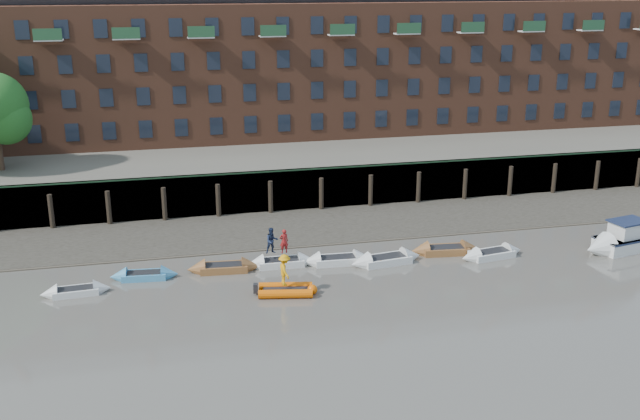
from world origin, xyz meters
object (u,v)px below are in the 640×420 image
object	(u,v)px
rowboat_4	(337,260)
person_rib_crew	(285,270)
rowboat_0	(76,291)
rowboat_1	(144,275)
rowboat_5	(386,260)
rowboat_2	(224,268)
rib_tender	(288,290)
rowboat_3	(281,262)
person_rower_a	(284,241)
motor_launch	(619,241)
rowboat_6	(445,250)
rowboat_7	(492,254)
person_rower_b	(272,241)

from	to	relation	value
rowboat_4	person_rib_crew	xyz separation A→B (m)	(-4.12, -3.89, 1.25)
rowboat_0	rowboat_1	distance (m)	4.15
rowboat_1	rowboat_5	xyz separation A→B (m)	(15.08, -0.95, 0.04)
rowboat_2	rib_tender	distance (m)	5.40
rowboat_3	person_rower_a	world-z (taller)	person_rower_a
motor_launch	person_rower_a	bearing A→B (deg)	-17.70
rowboat_5	rowboat_6	distance (m)	4.43
rib_tender	person_rower_a	world-z (taller)	person_rower_a
rowboat_0	rowboat_3	distance (m)	12.44
rowboat_6	rowboat_7	xyz separation A→B (m)	(2.69, -1.35, -0.01)
person_rib_crew	person_rower_a	bearing A→B (deg)	-15.77
rowboat_3	rowboat_6	world-z (taller)	rowboat_6
rowboat_0	person_rower_b	distance (m)	12.02
rib_tender	person_rower_b	size ratio (longest dim) A/B	2.09
rowboat_6	rowboat_7	size ratio (longest dim) A/B	1.04
rowboat_2	rowboat_4	size ratio (longest dim) A/B	1.00
rowboat_2	person_rib_crew	distance (m)	5.37
person_rower_a	rowboat_1	bearing A→B (deg)	-6.96
rowboat_4	person_rower_a	size ratio (longest dim) A/B	2.92
rowboat_7	rowboat_0	bearing A→B (deg)	171.09
rowboat_2	person_rower_a	world-z (taller)	person_rower_a
rowboat_0	rowboat_1	world-z (taller)	rowboat_1
rowboat_6	rib_tender	bearing A→B (deg)	-154.49
person_rower_b	person_rower_a	bearing A→B (deg)	-15.50
rowboat_3	rowboat_7	distance (m)	13.77
rowboat_3	person_rower_b	bearing A→B (deg)	170.58
rowboat_4	person_rower_b	xyz separation A→B (m)	(-4.11, 0.51, 1.47)
rowboat_3	motor_launch	world-z (taller)	motor_launch
rowboat_4	person_rib_crew	bearing A→B (deg)	-133.80
rowboat_6	person_rib_crew	bearing A→B (deg)	-155.20
rowboat_7	rowboat_3	bearing A→B (deg)	164.15
rowboat_1	rowboat_3	distance (m)	8.46
rowboat_3	rowboat_7	world-z (taller)	rowboat_7
rowboat_5	rowboat_7	xyz separation A→B (m)	(7.05, -0.54, -0.02)
rowboat_5	person_rib_crew	bearing A→B (deg)	-163.79
rowboat_3	person_rower_a	bearing A→B (deg)	-4.16
rowboat_1	rowboat_6	world-z (taller)	rowboat_6
rowboat_1	rowboat_4	distance (m)	12.04
rowboat_2	rowboat_5	world-z (taller)	rowboat_5
rowboat_2	rowboat_7	size ratio (longest dim) A/B	0.99
rowboat_1	rowboat_7	distance (m)	22.18
person_rib_crew	rowboat_2	bearing A→B (deg)	30.43
rowboat_7	rib_tender	world-z (taller)	rowboat_7
rowboat_6	rowboat_7	bearing A→B (deg)	-20.91
motor_launch	rowboat_7	bearing A→B (deg)	-16.63
rowboat_6	person_rower_b	distance (m)	11.62
rib_tender	person_rib_crew	size ratio (longest dim) A/B	1.88
rowboat_0	rowboat_3	size ratio (longest dim) A/B	0.89
rowboat_4	rowboat_3	bearing A→B (deg)	176.33
rowboat_1	person_rib_crew	world-z (taller)	person_rib_crew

